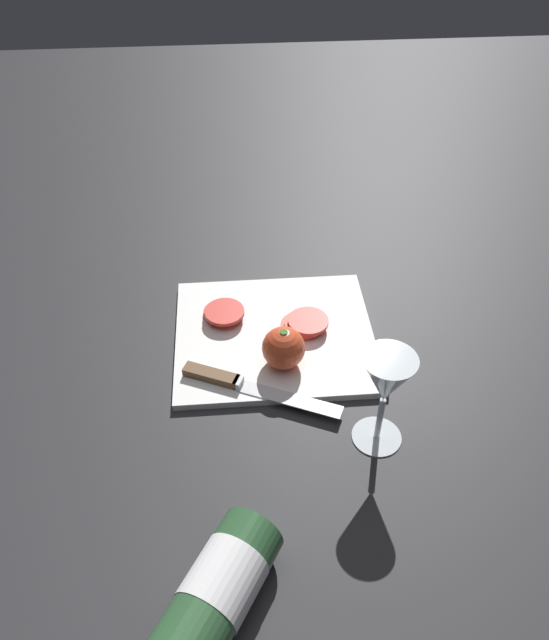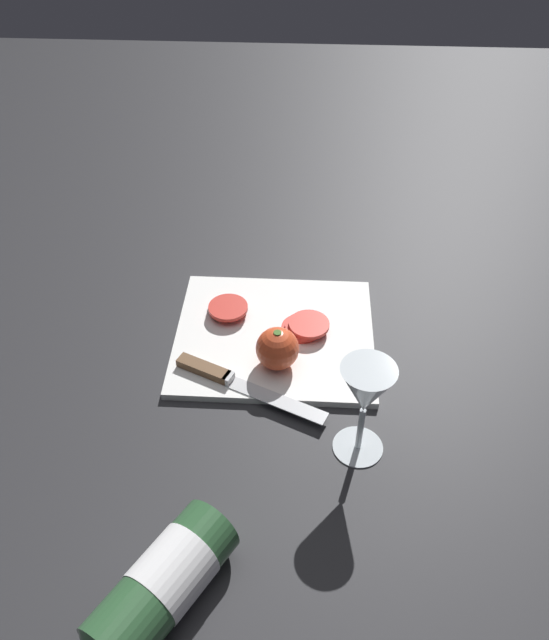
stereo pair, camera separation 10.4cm
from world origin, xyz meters
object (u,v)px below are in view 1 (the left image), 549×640
at_px(wine_glass, 386,384).
at_px(tomato_slice_stack_far, 304,324).
at_px(knife, 230,381).
at_px(wine_bottle, 211,603).
at_px(whole_tomato, 284,348).
at_px(tomato_slice_stack_near, 224,312).

xyz_separation_m(wine_glass, tomato_slice_stack_far, (-0.08, 0.23, -0.09)).
xyz_separation_m(knife, tomato_slice_stack_far, (0.13, 0.12, 0.00)).
xyz_separation_m(wine_bottle, knife, (0.03, 0.35, -0.02)).
distance_m(wine_glass, knife, 0.26).
height_order(wine_bottle, wine_glass, wine_glass).
xyz_separation_m(wine_bottle, tomato_slice_stack_far, (0.16, 0.47, -0.02)).
distance_m(knife, tomato_slice_stack_far, 0.18).
xyz_separation_m(whole_tomato, tomato_slice_stack_near, (-0.09, 0.12, -0.03)).
bearing_deg(whole_tomato, tomato_slice_stack_far, 61.82).
relative_size(wine_bottle, wine_glass, 1.72).
height_order(whole_tomato, knife, whole_tomato).
relative_size(whole_tomato, knife, 0.29).
distance_m(tomato_slice_stack_near, tomato_slice_stack_far, 0.14).
bearing_deg(wine_glass, tomato_slice_stack_near, 128.99).
bearing_deg(tomato_slice_stack_far, whole_tomato, -118.18).
distance_m(wine_bottle, knife, 0.35).
distance_m(wine_glass, tomato_slice_stack_near, 0.36).
distance_m(wine_glass, whole_tomato, 0.20).
relative_size(wine_glass, knife, 0.67).
height_order(knife, tomato_slice_stack_near, tomato_slice_stack_near).
height_order(whole_tomato, tomato_slice_stack_near, whole_tomato).
xyz_separation_m(whole_tomato, knife, (-0.09, -0.04, -0.03)).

